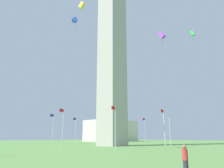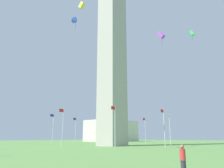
% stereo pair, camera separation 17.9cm
% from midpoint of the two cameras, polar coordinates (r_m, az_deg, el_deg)
% --- Properties ---
extents(ground_plane, '(260.00, 260.00, 0.00)m').
position_cam_midpoint_polar(ground_plane, '(55.87, -0.10, -16.06)').
color(ground_plane, '#609347').
extents(obelisk_monument, '(5.78, 5.78, 52.59)m').
position_cam_midpoint_polar(obelisk_monument, '(60.86, -0.09, 9.52)').
color(obelisk_monument, '#A8A399').
rests_on(obelisk_monument, ground).
extents(flagpole_n, '(1.12, 0.14, 7.94)m').
position_cam_midpoint_polar(flagpole_n, '(46.05, -13.02, -10.74)').
color(flagpole_n, silver).
rests_on(flagpole_n, ground).
extents(flagpole_ne, '(1.12, 0.14, 7.94)m').
position_cam_midpoint_polar(flagpole_ne, '(41.01, 0.69, -10.74)').
color(flagpole_ne, silver).
rests_on(flagpole_ne, ground).
extents(flagpole_e, '(1.12, 0.14, 7.94)m').
position_cam_midpoint_polar(flagpole_e, '(47.03, 13.52, -10.77)').
color(flagpole_e, silver).
rests_on(flagpole_e, ground).
extents(flagpole_se, '(1.12, 0.14, 7.94)m').
position_cam_midpoint_polar(flagpole_se, '(58.33, 14.90, -11.24)').
color(flagpole_se, silver).
rests_on(flagpole_se, ground).
extents(flagpole_s, '(1.12, 0.14, 7.94)m').
position_cam_midpoint_polar(flagpole_s, '(67.49, 8.65, -11.84)').
color(flagpole_s, silver).
rests_on(flagpole_s, ground).
extents(flagpole_sw, '(1.12, 0.14, 7.94)m').
position_cam_midpoint_polar(flagpole_sw, '(70.67, -0.62, -12.08)').
color(flagpole_sw, silver).
rests_on(flagpole_sw, ground).
extents(flagpole_w, '(1.12, 0.14, 7.94)m').
position_cam_midpoint_polar(flagpole_w, '(66.81, -9.74, -11.78)').
color(flagpole_w, silver).
rests_on(flagpole_w, ground).
extents(flagpole_nw, '(1.12, 0.14, 7.94)m').
position_cam_midpoint_polar(flagpole_nw, '(57.21, -15.47, -11.16)').
color(flagpole_nw, silver).
rests_on(flagpole_nw, ground).
extents(person_red_shirt, '(0.32, 0.32, 1.67)m').
position_cam_midpoint_polar(person_red_shirt, '(13.56, 18.44, -18.49)').
color(person_red_shirt, '#2D2D38').
rests_on(person_red_shirt, ground).
extents(kite_purple_box, '(0.51, 0.96, 1.95)m').
position_cam_midpoint_polar(kite_purple_box, '(31.51, 12.91, 12.45)').
color(kite_purple_box, purple).
extents(kite_yellow_box, '(1.12, 1.61, 3.02)m').
position_cam_midpoint_polar(kite_yellow_box, '(53.36, -8.09, 19.89)').
color(kite_yellow_box, yellow).
extents(kite_blue_delta, '(1.34, 1.68, 2.49)m').
position_cam_midpoint_polar(kite_blue_delta, '(42.57, -9.61, 16.16)').
color(kite_blue_delta, blue).
extents(kite_green_box, '(0.54, 0.75, 1.57)m').
position_cam_midpoint_polar(kite_green_box, '(33.99, 20.34, 12.43)').
color(kite_green_box, green).
extents(distant_building, '(25.58, 16.84, 10.79)m').
position_cam_midpoint_polar(distant_building, '(118.41, -0.27, -12.33)').
color(distant_building, beige).
rests_on(distant_building, ground).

